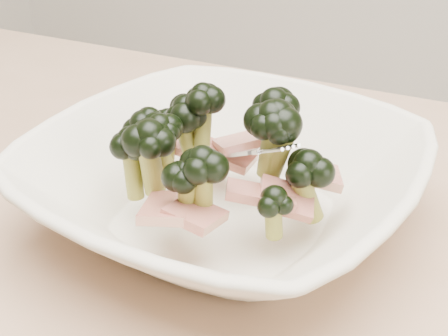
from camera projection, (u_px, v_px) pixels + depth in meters
The scene contains 1 object.
broccoli_dish at pixel (223, 178), 0.49m from camera, with size 0.33×0.33×0.12m.
Camera 1 is at (0.11, -0.31, 1.04)m, focal length 50.00 mm.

